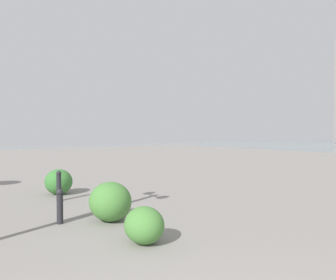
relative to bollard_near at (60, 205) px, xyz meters
name	(u,v)px	position (x,y,z in m)	size (l,w,h in m)	color
bollard_near	(60,205)	(0.00, 0.00, 0.00)	(0.13, 0.13, 0.67)	#232328
bollard_mid	(59,185)	(2.04, -0.55, 0.05)	(0.13, 0.13, 0.78)	#232328
shrub_low	(110,201)	(-0.37, -0.87, 0.03)	(0.91, 0.82, 0.77)	#477F38
shrub_round	(59,182)	(2.96, -0.81, 0.00)	(0.83, 0.75, 0.71)	#387533
shrub_wide	(144,225)	(-1.85, -0.78, -0.06)	(0.69, 0.62, 0.58)	#477F38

